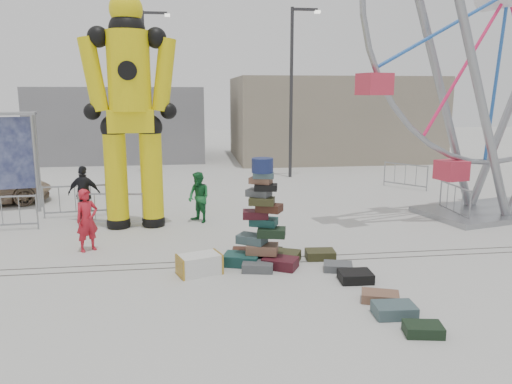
{
  "coord_description": "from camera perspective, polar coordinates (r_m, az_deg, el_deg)",
  "views": [
    {
      "loc": [
        -1.97,
        -10.89,
        4.14
      ],
      "look_at": [
        -0.17,
        2.29,
        1.46
      ],
      "focal_mm": 35.0,
      "sensor_mm": 36.0,
      "label": 1
    }
  ],
  "objects": [
    {
      "name": "ground",
      "position": [
        11.81,
        2.35,
        -9.12
      ],
      "size": [
        90.0,
        90.0,
        0.0
      ],
      "primitive_type": "plane",
      "color": "#9E9E99",
      "rests_on": "ground"
    },
    {
      "name": "track_line_near",
      "position": [
        12.37,
        1.86,
        -8.14
      ],
      "size": [
        40.0,
        0.04,
        0.01
      ],
      "primitive_type": "cube",
      "color": "#47443F",
      "rests_on": "ground"
    },
    {
      "name": "track_line_far",
      "position": [
        12.74,
        1.56,
        -7.54
      ],
      "size": [
        40.0,
        0.04,
        0.01
      ],
      "primitive_type": "cube",
      "color": "#47443F",
      "rests_on": "ground"
    },
    {
      "name": "building_right",
      "position": [
        32.21,
        8.48,
        8.35
      ],
      "size": [
        12.0,
        8.0,
        5.0
      ],
      "primitive_type": "cube",
      "color": "gray",
      "rests_on": "ground"
    },
    {
      "name": "building_left",
      "position": [
        33.19,
        -14.89,
        7.66
      ],
      "size": [
        10.0,
        8.0,
        4.4
      ],
      "primitive_type": "cube",
      "color": "gray",
      "rests_on": "ground"
    },
    {
      "name": "lamp_post_right",
      "position": [
        24.42,
        4.28,
        12.17
      ],
      "size": [
        1.41,
        0.25,
        8.0
      ],
      "color": "#2D2D30",
      "rests_on": "ground"
    },
    {
      "name": "lamp_post_left",
      "position": [
        25.96,
        -12.33,
        11.89
      ],
      "size": [
        1.41,
        0.25,
        8.0
      ],
      "color": "#2D2D30",
      "rests_on": "ground"
    },
    {
      "name": "suitcase_tower",
      "position": [
        12.13,
        0.72,
        -4.92
      ],
      "size": [
        2.03,
        1.68,
        2.61
      ],
      "rotation": [
        0.0,
        0.0,
        -0.37
      ],
      "color": "#164440",
      "rests_on": "ground"
    },
    {
      "name": "crash_test_dummy",
      "position": [
        15.53,
        -14.15,
        9.71
      ],
      "size": [
        2.83,
        1.25,
        7.16
      ],
      "rotation": [
        0.0,
        0.0,
        0.04
      ],
      "color": "black",
      "rests_on": "ground"
    },
    {
      "name": "ferris_wheel",
      "position": [
        18.59,
        26.61,
        16.85
      ],
      "size": [
        10.72,
        3.68,
        12.75
      ],
      "rotation": [
        0.0,
        0.0,
        0.24
      ],
      "color": "gray",
      "rests_on": "ground"
    },
    {
      "name": "steamer_trunk",
      "position": [
        11.69,
        -6.5,
        -8.21
      ],
      "size": [
        1.11,
        0.84,
        0.46
      ],
      "primitive_type": "cube",
      "rotation": [
        0.0,
        0.0,
        0.32
      ],
      "color": "silver",
      "rests_on": "ground"
    },
    {
      "name": "row_case_0",
      "position": [
        12.77,
        7.35,
        -7.09
      ],
      "size": [
        0.76,
        0.57,
        0.22
      ],
      "primitive_type": "cube",
      "rotation": [
        0.0,
        0.0,
        -0.08
      ],
      "color": "#36361B",
      "rests_on": "ground"
    },
    {
      "name": "row_case_1",
      "position": [
        12.04,
        9.35,
        -8.43
      ],
      "size": [
        0.77,
        0.65,
        0.18
      ],
      "primitive_type": "cube",
      "rotation": [
        0.0,
        0.0,
        -0.27
      ],
      "color": "#4F5356",
      "rests_on": "ground"
    },
    {
      "name": "row_case_2",
      "position": [
        11.44,
        11.3,
        -9.44
      ],
      "size": [
        0.74,
        0.61,
        0.22
      ],
      "primitive_type": "cube",
      "rotation": [
        0.0,
        0.0,
        -0.04
      ],
      "color": "black",
      "rests_on": "ground"
    },
    {
      "name": "row_case_3",
      "position": [
        10.51,
        14.0,
        -11.56
      ],
      "size": [
        0.85,
        0.69,
        0.2
      ],
      "primitive_type": "cube",
      "rotation": [
        0.0,
        0.0,
        -0.36
      ],
      "color": "brown",
      "rests_on": "ground"
    },
    {
      "name": "row_case_4",
      "position": [
        9.95,
        15.53,
        -12.87
      ],
      "size": [
        0.8,
        0.58,
        0.24
      ],
      "primitive_type": "cube",
      "rotation": [
        0.0,
        0.0,
        -0.06
      ],
      "color": "#3F575B",
      "rests_on": "ground"
    },
    {
      "name": "row_case_5",
      "position": [
        9.41,
        18.57,
        -14.65
      ],
      "size": [
        0.72,
        0.55,
        0.2
      ],
      "primitive_type": "cube",
      "rotation": [
        0.0,
        0.0,
        -0.18
      ],
      "color": "black",
      "rests_on": "ground"
    },
    {
      "name": "barricade_dummy_a",
      "position": [
        16.87,
        -27.04,
        -2.16
      ],
      "size": [
        2.0,
        0.18,
        1.1
      ],
      "primitive_type": null,
      "rotation": [
        0.0,
        0.0,
        0.04
      ],
      "color": "gray",
      "rests_on": "ground"
    },
    {
      "name": "barricade_dummy_b",
      "position": [
        17.77,
        -19.95,
        -0.95
      ],
      "size": [
        2.0,
        0.3,
        1.1
      ],
      "primitive_type": null,
      "rotation": [
        0.0,
        0.0,
        0.1
      ],
      "color": "gray",
      "rests_on": "ground"
    },
    {
      "name": "barricade_dummy_c",
      "position": [
        16.06,
        -16.23,
        -1.98
      ],
      "size": [
        1.99,
        0.42,
        1.1
      ],
      "primitive_type": null,
      "rotation": [
        0.0,
        0.0,
        -0.16
      ],
      "color": "gray",
      "rests_on": "ground"
    },
    {
      "name": "barricade_wheel_front",
      "position": [
        18.0,
        21.73,
        -0.92
      ],
      "size": [
        0.16,
        2.0,
        1.1
      ],
      "primitive_type": null,
      "rotation": [
        0.0,
        0.0,
        1.54
      ],
      "color": "gray",
      "rests_on": "ground"
    },
    {
      "name": "barricade_wheel_back",
      "position": [
        22.62,
        16.68,
        1.78
      ],
      "size": [
        1.33,
        1.62,
        1.1
      ],
      "primitive_type": null,
      "rotation": [
        0.0,
        0.0,
        -0.89
      ],
      "color": "gray",
      "rests_on": "ground"
    },
    {
      "name": "pedestrian_red",
      "position": [
        13.82,
        -18.75,
        -3.07
      ],
      "size": [
        0.72,
        0.68,
        1.66
      ],
      "primitive_type": "imported",
      "rotation": [
        0.0,
        0.0,
        0.63
      ],
      "color": "#B21927",
      "rests_on": "ground"
    },
    {
      "name": "pedestrian_green",
      "position": [
        16.09,
        -6.55,
        -0.6
      ],
      "size": [
        0.97,
        1.0,
        1.63
      ],
      "primitive_type": "imported",
      "rotation": [
        0.0,
        0.0,
        -0.92
      ],
      "color": "#18632E",
      "rests_on": "ground"
    },
    {
      "name": "pedestrian_black",
      "position": [
        17.08,
        -19.03,
        -0.16
      ],
      "size": [
        1.11,
        0.61,
        1.8
      ],
      "primitive_type": "imported",
      "rotation": [
        0.0,
        0.0,
        2.98
      ],
      "color": "black",
      "rests_on": "ground"
    }
  ]
}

